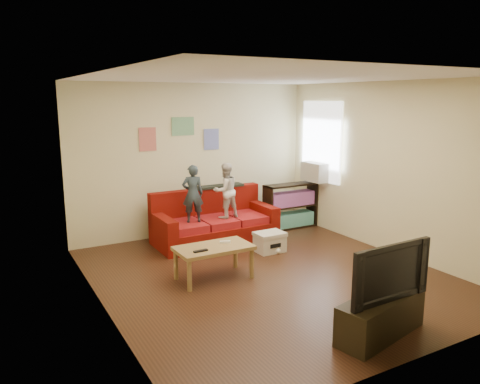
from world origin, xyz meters
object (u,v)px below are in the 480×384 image
coffee_table (214,251)px  tv_stand (381,317)px  child_b (225,191)px  file_box (270,242)px  sofa (214,224)px  child_a (193,194)px  television (384,270)px  bookshelf (290,208)px

coffee_table → tv_stand: bearing=-70.2°
child_b → file_box: size_ratio=2.02×
sofa → tv_stand: sofa is taller
coffee_table → file_box: coffee_table is taller
sofa → child_a: bearing=-159.3°
sofa → child_b: child_b is taller
child_b → coffee_table: size_ratio=0.91×
television → child_a: bearing=96.0°
bookshelf → tv_stand: 4.18m
bookshelf → tv_stand: (-1.60, -3.86, -0.17)m
file_box → tv_stand: bearing=-99.5°
tv_stand → bookshelf: bearing=55.1°
child_b → child_a: bearing=-6.2°
coffee_table → television: (0.81, -2.26, 0.32)m
sofa → television: 3.85m
television → coffee_table: bearing=108.0°
child_a → bookshelf: child_a is taller
child_a → file_box: size_ratio=2.04×
child_b → bookshelf: bearing=-178.3°
tv_stand → child_b: bearing=76.0°
sofa → file_box: 1.12m
sofa → coffee_table: sofa is taller
sofa → coffee_table: bearing=-116.0°
sofa → child_b: (0.15, -0.17, 0.60)m
child_a → television: (0.50, -3.66, -0.19)m
child_b → bookshelf: (1.50, 0.21, -0.52)m
child_a → coffee_table: 1.52m
tv_stand → child_a: bearing=85.3°
sofa → television: bearing=-89.3°
sofa → file_box: sofa is taller
child_a → television: size_ratio=0.91×
coffee_table → file_box: size_ratio=2.21×
bookshelf → tv_stand: bookshelf is taller
sofa → child_b: bearing=-49.1°
bookshelf → child_a: bearing=-174.4°
coffee_table → television: size_ratio=0.99×
child_b → television: (-0.10, -3.66, -0.18)m
coffee_table → television: television is taller
child_b → file_box: 1.16m
file_box → television: (-0.48, -2.85, 0.56)m
child_b → tv_stand: size_ratio=0.84×
coffee_table → bookshelf: bookshelf is taller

